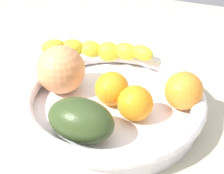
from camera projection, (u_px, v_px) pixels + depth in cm
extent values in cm
cube|color=#B8AD93|center=(112.00, 121.00, 51.51)|extent=(120.00, 120.00, 3.00)
cylinder|color=white|center=(112.00, 108.00, 50.06)|extent=(27.38, 27.38, 2.22)
torus|color=white|center=(112.00, 97.00, 48.78)|extent=(29.06, 29.06, 2.40)
ellipsoid|color=yellow|center=(142.00, 53.00, 55.24)|extent=(3.87, 4.96, 2.59)
ellipsoid|color=yellow|center=(126.00, 51.00, 57.36)|extent=(3.54, 4.63, 3.15)
ellipsoid|color=yellow|center=(109.00, 52.00, 58.88)|extent=(4.30, 4.85, 3.70)
ellipsoid|color=yellow|center=(91.00, 51.00, 59.32)|extent=(5.07, 5.43, 3.70)
ellipsoid|color=yellow|center=(72.00, 48.00, 58.64)|extent=(5.10, 5.37, 3.15)
ellipsoid|color=yellow|center=(53.00, 47.00, 57.28)|extent=(4.99, 4.80, 2.59)
sphere|color=orange|center=(184.00, 91.00, 47.06)|extent=(5.88, 5.88, 5.88)
sphere|color=orange|center=(135.00, 103.00, 44.94)|extent=(5.25, 5.25, 5.25)
sphere|color=orange|center=(114.00, 89.00, 48.01)|extent=(5.34, 5.34, 5.34)
sphere|color=#F2985F|center=(61.00, 70.00, 50.23)|extent=(7.89, 7.89, 7.89)
ellipsoid|color=#334620|center=(81.00, 120.00, 41.47)|extent=(6.44, 9.53, 5.72)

